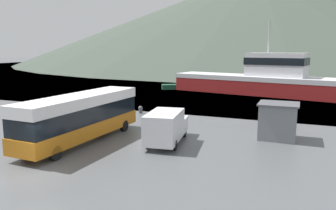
% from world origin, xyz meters
% --- Properties ---
extents(ground_plane, '(400.00, 400.00, 0.00)m').
position_xyz_m(ground_plane, '(0.00, 0.00, 0.00)').
color(ground_plane, '#515456').
extents(water_surface, '(240.00, 240.00, 0.00)m').
position_xyz_m(water_surface, '(0.00, 138.26, 0.00)').
color(water_surface, '#475B6B').
rests_on(water_surface, ground).
extents(hill_backdrop, '(228.70, 228.70, 44.10)m').
position_xyz_m(hill_backdrop, '(-9.90, 162.07, 22.05)').
color(hill_backdrop, '#3D473D').
rests_on(hill_backdrop, ground).
extents(tour_bus, '(2.90, 11.22, 3.41)m').
position_xyz_m(tour_bus, '(-1.60, 6.16, 1.91)').
color(tour_bus, '#B26614').
rests_on(tour_bus, ground).
extents(delivery_van, '(2.89, 5.84, 2.34)m').
position_xyz_m(delivery_van, '(4.16, 8.07, 1.24)').
color(delivery_van, silver).
rests_on(delivery_van, ground).
extents(fishing_boat, '(26.17, 10.45, 10.56)m').
position_xyz_m(fishing_boat, '(7.38, 36.90, 2.23)').
color(fishing_boat, maroon).
rests_on(fishing_boat, water_surface).
extents(storage_bin, '(1.19, 1.25, 1.33)m').
position_xyz_m(storage_bin, '(-4.89, 6.90, 0.68)').
color(storage_bin, green).
rests_on(storage_bin, ground).
extents(dock_kiosk, '(2.86, 2.65, 2.69)m').
position_xyz_m(dock_kiosk, '(11.35, 12.33, 1.36)').
color(dock_kiosk, slate).
rests_on(dock_kiosk, ground).
extents(small_boat, '(6.26, 4.46, 0.79)m').
position_xyz_m(small_boat, '(-5.83, 38.42, 0.40)').
color(small_boat, '#1E5138').
rests_on(small_boat, water_surface).
extents(mooring_bollard, '(0.46, 0.46, 0.76)m').
position_xyz_m(mooring_bollard, '(-2.56, 17.28, 0.40)').
color(mooring_bollard, '#4C4C51').
rests_on(mooring_bollard, ground).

